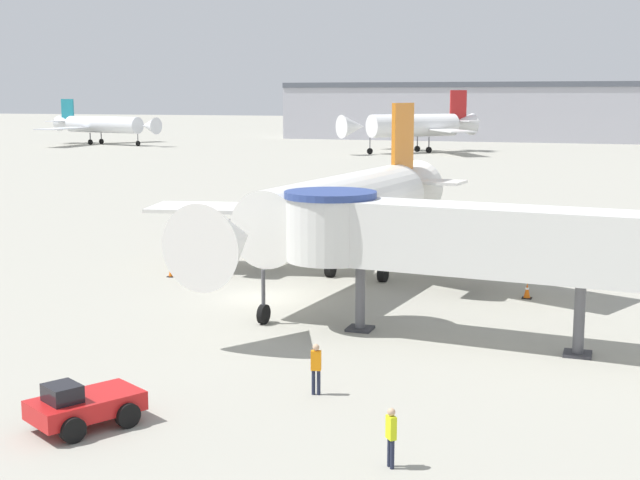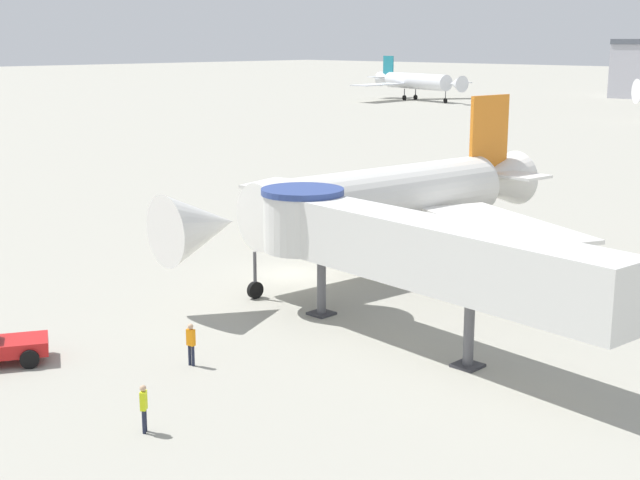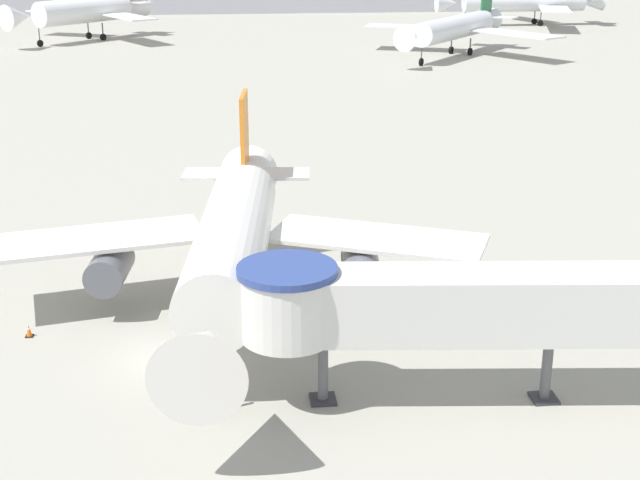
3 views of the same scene
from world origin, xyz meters
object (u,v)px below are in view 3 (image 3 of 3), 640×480
(background_jet_green_tail, at_px, (456,27))
(background_jet_red_tail, at_px, (86,11))
(main_airplane, at_px, (233,240))
(traffic_cone_port_wing, at_px, (29,331))
(background_jet_black_tail, at_px, (528,2))
(traffic_cone_starboard_wing, at_px, (424,302))
(jet_bridge, at_px, (450,304))

(background_jet_green_tail, bearing_deg, background_jet_red_tail, -164.52)
(main_airplane, xyz_separation_m, background_jet_red_tail, (-22.69, 114.67, 0.80))
(traffic_cone_port_wing, xyz_separation_m, background_jet_red_tail, (-12.59, 115.91, 4.66))
(background_jet_red_tail, relative_size, background_jet_black_tail, 0.74)
(main_airplane, distance_m, background_jet_green_tail, 96.43)
(main_airplane, xyz_separation_m, background_jet_green_tail, (34.55, 90.03, 0.07))
(traffic_cone_port_wing, bearing_deg, traffic_cone_starboard_wing, 3.11)
(background_jet_green_tail, height_order, background_jet_black_tail, background_jet_black_tail)
(traffic_cone_port_wing, bearing_deg, background_jet_green_tail, 63.93)
(main_airplane, xyz_separation_m, traffic_cone_port_wing, (-10.10, -1.24, -3.86))
(jet_bridge, distance_m, background_jet_green_tail, 102.79)
(main_airplane, height_order, jet_bridge, main_airplane)
(traffic_cone_starboard_wing, bearing_deg, background_jet_green_tail, 74.67)
(jet_bridge, bearing_deg, background_jet_red_tail, 109.82)
(traffic_cone_port_wing, xyz_separation_m, background_jet_green_tail, (44.65, 91.27, 3.92))
(background_jet_green_tail, bearing_deg, main_airplane, -72.23)
(background_jet_black_tail, bearing_deg, jet_bridge, -21.29)
(traffic_cone_starboard_wing, xyz_separation_m, background_jet_red_tail, (-32.53, 114.83, 4.58))
(background_jet_green_tail, bearing_deg, background_jet_black_tail, 97.13)
(traffic_cone_starboard_wing, xyz_separation_m, background_jet_black_tail, (48.86, 129.37, 4.00))
(main_airplane, bearing_deg, background_jet_red_tail, 107.01)
(main_airplane, distance_m, background_jet_red_tail, 116.90)
(jet_bridge, relative_size, background_jet_green_tail, 0.74)
(jet_bridge, xyz_separation_m, background_jet_green_tail, (25.87, 99.49, -0.21))
(traffic_cone_starboard_wing, bearing_deg, traffic_cone_port_wing, -176.89)
(jet_bridge, bearing_deg, traffic_cone_port_wing, 162.01)
(traffic_cone_starboard_wing, bearing_deg, jet_bridge, -97.07)
(background_jet_black_tail, bearing_deg, background_jet_green_tail, -33.09)
(main_airplane, relative_size, jet_bridge, 1.33)
(background_jet_red_tail, height_order, background_jet_black_tail, background_jet_red_tail)
(background_jet_red_tail, bearing_deg, background_jet_green_tail, 19.15)
(main_airplane, height_order, background_jet_red_tail, background_jet_red_tail)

